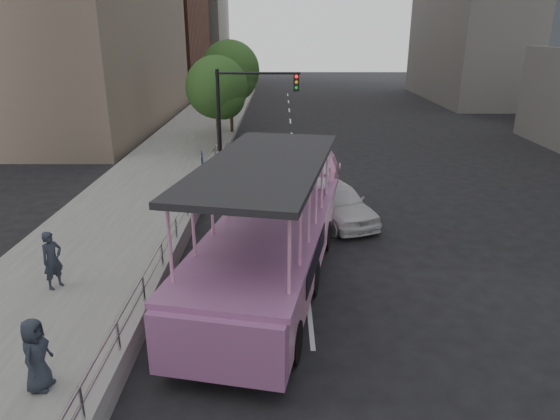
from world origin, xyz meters
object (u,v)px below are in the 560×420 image
at_px(car, 337,202).
at_px(pedestrian_near, 52,260).
at_px(duck_boat, 277,227).
at_px(street_tree_far, 232,73).
at_px(street_tree_near, 218,90).
at_px(pedestrian_far, 36,355).
at_px(traffic_signal, 242,104).
at_px(parking_sign, 203,175).

distance_m(car, pedestrian_near, 10.23).
bearing_deg(duck_boat, street_tree_far, 98.86).
relative_size(duck_boat, car, 2.65).
xyz_separation_m(duck_boat, street_tree_near, (-3.45, 14.84, 2.40)).
xyz_separation_m(pedestrian_far, street_tree_far, (1.37, 26.65, 3.24)).
xyz_separation_m(traffic_signal, street_tree_far, (-1.40, 9.43, 0.81)).
relative_size(duck_boat, parking_sign, 4.58).
bearing_deg(car, street_tree_near, 97.86).
xyz_separation_m(pedestrian_near, parking_sign, (3.13, 6.60, 0.52)).
height_order(car, street_tree_far, street_tree_far).
bearing_deg(pedestrian_far, traffic_signal, -5.63).
xyz_separation_m(duck_boat, parking_sign, (-2.95, 4.89, 0.22)).
height_order(car, parking_sign, parking_sign).
xyz_separation_m(duck_boat, street_tree_far, (-3.25, 20.84, 2.89)).
height_order(pedestrian_far, parking_sign, parking_sign).
relative_size(duck_boat, pedestrian_far, 7.73).
relative_size(pedestrian_far, street_tree_near, 0.27).
height_order(pedestrian_near, traffic_signal, traffic_signal).
height_order(parking_sign, street_tree_far, street_tree_far).
bearing_deg(street_tree_far, car, -71.69).
distance_m(car, street_tree_near, 12.41).
bearing_deg(pedestrian_far, car, -30.83).
xyz_separation_m(car, street_tree_near, (-5.69, 10.60, 3.06)).
height_order(duck_boat, parking_sign, duck_boat).
xyz_separation_m(pedestrian_far, street_tree_near, (1.17, 20.65, 2.75)).
bearing_deg(street_tree_far, street_tree_near, -91.91).
bearing_deg(traffic_signal, duck_boat, -80.78).
relative_size(pedestrian_far, street_tree_far, 0.24).
bearing_deg(street_tree_near, car, -61.75).
height_order(pedestrian_near, street_tree_far, street_tree_far).
distance_m(pedestrian_near, street_tree_far, 22.94).
bearing_deg(street_tree_near, pedestrian_near, -99.03).
bearing_deg(parking_sign, pedestrian_near, -115.37).
bearing_deg(car, traffic_signal, 99.35).
height_order(pedestrian_far, traffic_signal, traffic_signal).
relative_size(duck_boat, pedestrian_near, 7.23).
distance_m(duck_boat, pedestrian_far, 7.44).
bearing_deg(duck_boat, parking_sign, 121.07).
bearing_deg(pedestrian_far, street_tree_far, 0.56).
height_order(duck_boat, street_tree_near, street_tree_near).
xyz_separation_m(car, pedestrian_near, (-8.32, -5.94, 0.36)).
relative_size(pedestrian_far, traffic_signal, 0.29).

